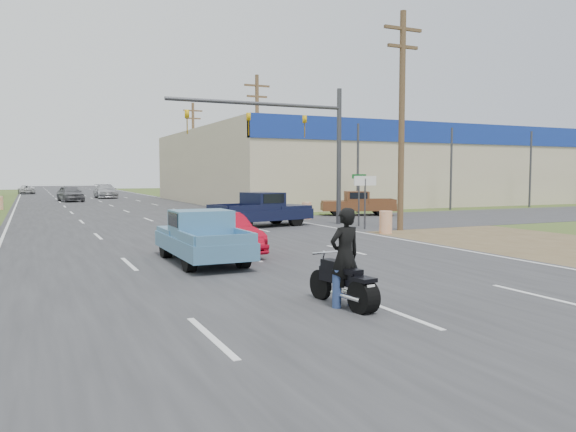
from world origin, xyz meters
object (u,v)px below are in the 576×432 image
motorcycle (346,285)px  red_convertible (222,234)px  navy_pickup (263,209)px  distant_car_white (26,190)px  brown_pickup (356,203)px  distant_car_grey (70,194)px  rider (345,261)px  blue_pickup (201,236)px  distant_car_silver (106,191)px

motorcycle → red_convertible: bearing=82.0°
navy_pickup → distant_car_white: (-10.86, 56.94, -0.28)m
brown_pickup → distant_car_grey: 30.94m
motorcycle → brown_pickup: 25.03m
rider → blue_pickup: (-0.96, 6.67, -0.14)m
navy_pickup → brown_pickup: navy_pickup is taller
motorcycle → brown_pickup: brown_pickup is taller
red_convertible → motorcycle: red_convertible is taller
navy_pickup → distant_car_grey: (-6.96, 31.66, -0.08)m
motorcycle → navy_pickup: bearing=66.0°
motorcycle → brown_pickup: bearing=50.7°
distant_car_silver → distant_car_white: bearing=112.6°
blue_pickup → distant_car_silver: blue_pickup is taller
distant_car_white → blue_pickup: bearing=89.9°
brown_pickup → distant_car_grey: distant_car_grey is taller
distant_car_white → red_convertible: bearing=91.0°
distant_car_white → rider: bearing=90.3°
rider → blue_pickup: bearing=-88.9°
distant_car_grey → distant_car_white: 25.59m
distant_car_grey → distant_car_silver: size_ratio=0.87×
blue_pickup → navy_pickup: bearing=58.5°
brown_pickup → distant_car_grey: size_ratio=1.08×
rider → navy_pickup: bearing=-114.0°
distant_car_grey → blue_pickup: bearing=-97.7°
navy_pickup → distant_car_grey: bearing=178.8°
red_convertible → brown_pickup: size_ratio=0.81×
navy_pickup → blue_pickup: bearing=-45.0°
distant_car_silver → motorcycle: bearing=-93.0°
rider → distant_car_grey: (-1.97, 48.05, -0.14)m
distant_car_grey → distant_car_silver: (4.06, 6.92, -0.02)m
motorcycle → blue_pickup: 6.79m
motorcycle → rider: 0.47m
motorcycle → distant_car_white: bearing=87.5°
distant_car_grey → distant_car_white: bearing=89.6°
blue_pickup → distant_car_grey: bearing=91.4°
navy_pickup → distant_car_silver: bearing=170.7°
blue_pickup → distant_car_silver: 48.40m
navy_pickup → distant_car_grey: size_ratio=1.19×
red_convertible → brown_pickup: brown_pickup is taller
rider → distant_car_grey: 48.09m
rider → blue_pickup: 6.74m
distant_car_grey → navy_pickup: bearing=-86.7°
distant_car_grey → motorcycle: bearing=-96.8°
red_convertible → blue_pickup: bearing=-133.7°
red_convertible → distant_car_white: 65.60m
blue_pickup → brown_pickup: (14.28, 14.48, -0.01)m
brown_pickup → motorcycle: bearing=170.6°
blue_pickup → distant_car_grey: distant_car_grey is taller
navy_pickup → distant_car_grey: navy_pickup is taller
rider → distant_car_silver: size_ratio=0.35×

